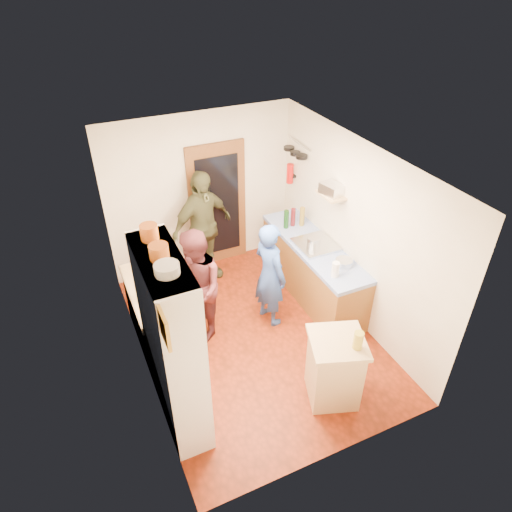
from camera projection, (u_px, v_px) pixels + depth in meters
floor at (254, 336)px, 6.42m from camera, size 3.00×4.00×0.02m
ceiling at (254, 161)px, 4.94m from camera, size 3.00×4.00×0.02m
wall_back at (201, 193)px, 7.18m from camera, size 3.00×0.02×2.60m
wall_front at (345, 374)px, 4.17m from camera, size 3.00×0.02×2.60m
wall_left at (133, 291)px, 5.16m from camera, size 0.02×4.00×2.60m
wall_right at (355, 233)px, 6.20m from camera, size 0.02×4.00×2.60m
door_frame at (218, 205)px, 7.38m from camera, size 0.95×0.06×2.10m
door_glass at (219, 206)px, 7.36m from camera, size 0.70×0.02×1.70m
hutch_body at (172, 345)px, 4.74m from camera, size 0.40×1.20×2.20m
hutch_top_shelf at (160, 260)px, 4.13m from camera, size 0.40×1.14×0.04m
plate_stack at (167, 269)px, 3.90m from camera, size 0.22×0.22×0.09m
orange_pot_a at (159, 252)px, 4.08m from camera, size 0.18×0.18×0.14m
orange_pot_b at (149, 232)px, 4.35m from camera, size 0.17×0.17×0.15m
left_counter_base at (159, 317)px, 6.10m from camera, size 0.60×1.40×0.85m
left_counter_top at (155, 291)px, 5.84m from camera, size 0.64×1.44×0.05m
toaster at (169, 307)px, 5.40m from camera, size 0.25×0.18×0.18m
kettle at (153, 292)px, 5.64m from camera, size 0.20×0.20×0.18m
orange_bowl at (157, 278)px, 5.96m from camera, size 0.23×0.23×0.08m
chopping_board at (146, 265)px, 6.24m from camera, size 0.31×0.23×0.02m
right_counter_base at (312, 271)px, 6.96m from camera, size 0.60×2.20×0.84m
right_counter_top at (314, 246)px, 6.71m from camera, size 0.62×2.22×0.06m
hob at (315, 245)px, 6.66m from camera, size 0.55×0.58×0.04m
pot_on_hob at (314, 241)px, 6.58m from camera, size 0.19×0.19×0.13m
bottle_a at (286, 219)px, 7.01m from camera, size 0.09×0.09×0.30m
bottle_b at (293, 217)px, 7.07m from camera, size 0.09×0.09×0.29m
bottle_c at (302, 216)px, 7.07m from camera, size 0.08×0.08×0.31m
paper_towel at (335, 270)px, 6.00m from camera, size 0.13×0.13×0.22m
mixing_bowl at (344, 263)px, 6.24m from camera, size 0.26×0.26×0.09m
island_base at (334, 370)px, 5.33m from camera, size 0.70×0.70×0.86m
island_top at (338, 342)px, 5.07m from camera, size 0.79×0.79×0.05m
cutting_board at (332, 339)px, 5.10m from camera, size 0.42×0.38×0.02m
oil_jar at (358, 340)px, 4.91m from camera, size 0.14×0.14×0.22m
pan_rail at (300, 144)px, 6.90m from camera, size 0.02×0.65×0.02m
pan_hang_a at (302, 157)px, 6.82m from camera, size 0.18×0.18×0.05m
pan_hang_b at (295, 153)px, 6.98m from camera, size 0.16×0.16×0.05m
pan_hang_c at (289, 148)px, 7.13m from camera, size 0.17×0.17×0.05m
wall_shelf at (331, 195)px, 6.26m from camera, size 0.26×0.42×0.03m
radio at (332, 189)px, 6.21m from camera, size 0.28×0.34×0.15m
ext_bracket at (293, 176)px, 7.37m from camera, size 0.06×0.10×0.04m
fire_extinguisher at (290, 174)px, 7.32m from camera, size 0.11×0.11×0.32m
picture_frame at (164, 329)px, 3.58m from camera, size 0.03×0.25×0.30m
person_hob at (273, 275)px, 6.27m from camera, size 0.50×0.65×1.59m
person_left at (198, 285)px, 6.04m from camera, size 0.63×0.80×1.64m
person_back at (203, 227)px, 7.04m from camera, size 1.18×0.79×1.86m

